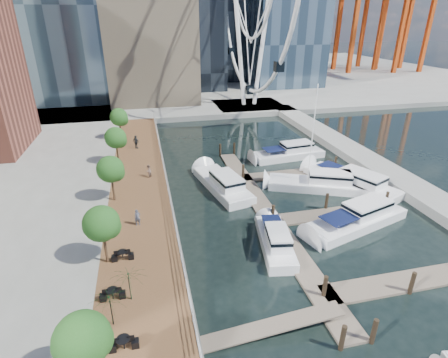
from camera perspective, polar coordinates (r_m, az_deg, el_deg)
name	(u,v)px	position (r m, az deg, el deg)	size (l,w,h in m)	color
ground	(272,285)	(26.36, 7.77, -16.71)	(520.00, 520.00, 0.00)	black
boardwalk	(140,197)	(37.32, -13.57, -2.90)	(6.00, 60.00, 1.00)	brown
seawall	(169,194)	(37.34, -8.98, -2.46)	(0.25, 60.00, 1.00)	#595954
land_far	(164,75)	(121.72, -9.70, 16.35)	(200.00, 114.00, 1.00)	gray
breakwater	(361,157)	(50.20, 21.50, 3.29)	(4.00, 60.00, 1.00)	gray
pier	(249,107)	(75.49, 4.10, 11.69)	(14.00, 12.00, 1.00)	gray
railing	(167,186)	(36.89, -9.24, -1.06)	(0.10, 60.00, 1.05)	white
floating_docks	(312,202)	(36.47, 14.18, -3.66)	(16.00, 34.00, 2.60)	#6D6051
port_cranes	(368,10)	(136.69, 22.46, 24.10)	(40.00, 52.00, 38.00)	#D84C14
street_trees	(110,169)	(35.02, -18.07, 1.52)	(2.60, 42.60, 4.60)	#3F2B1C
cafe_tables	(118,317)	(22.95, -16.97, -20.73)	(2.50, 13.70, 0.74)	black
yacht_foreground	(355,225)	(34.68, 20.65, -7.10)	(3.07, 11.44, 2.15)	white
pedestrian_near	(138,217)	(31.21, -13.94, -6.11)	(0.54, 0.36, 1.48)	#454A5C
pedestrian_mid	(148,171)	(40.27, -12.23, 1.29)	(0.72, 0.56, 1.48)	gray
pedestrian_far	(136,142)	(49.81, -14.16, 5.87)	(1.09, 0.45, 1.85)	#2D3238
moored_yachts	(310,192)	(39.69, 13.88, -2.01)	(20.99, 36.79, 11.50)	white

